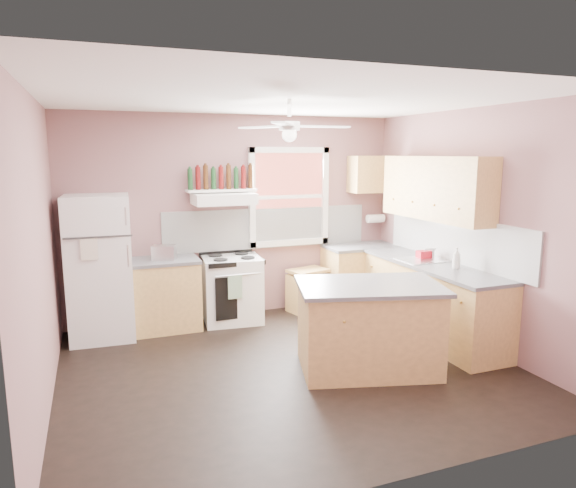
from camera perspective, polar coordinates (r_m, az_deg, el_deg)
name	(u,v)px	position (r m, az deg, el deg)	size (l,w,h in m)	color
floor	(289,368)	(5.47, 0.14, -13.60)	(4.50, 4.50, 0.00)	black
ceiling	(289,99)	(5.04, 0.16, 15.82)	(4.50, 4.50, 0.00)	white
wall_back	(236,217)	(6.99, -5.81, 3.05)	(4.50, 0.05, 2.70)	#7D5555
wall_right	(474,228)	(6.26, 20.01, 1.69)	(0.05, 4.00, 2.70)	#7D5555
wall_left	(35,256)	(4.78, -26.26, -1.16)	(0.05, 4.00, 2.70)	#7D5555
backsplash_back	(268,228)	(7.10, -2.19, 1.78)	(2.90, 0.03, 0.55)	white
backsplash_right	(454,239)	(6.48, 17.93, 0.51)	(0.03, 2.60, 0.55)	white
window_view	(289,197)	(7.15, 0.08, 5.27)	(1.00, 0.02, 1.20)	brown
window_frame	(289,197)	(7.13, 0.16, 5.26)	(1.16, 0.07, 1.36)	white
refrigerator	(100,268)	(6.48, -20.16, -2.47)	(0.73, 0.71, 1.72)	white
base_cabinet_left	(162,296)	(6.66, -13.81, -5.62)	(0.90, 0.60, 0.86)	#A58044
counter_left	(161,261)	(6.55, -13.98, -1.83)	(0.92, 0.62, 0.04)	#525255
toaster	(164,253)	(6.49, -13.60, -0.93)	(0.28, 0.16, 0.18)	silver
stove	(232,289)	(6.82, -6.24, -5.02)	(0.74, 0.64, 0.86)	white
range_hood	(224,199)	(6.64, -7.15, 5.00)	(0.78, 0.50, 0.14)	white
bottle_shelf	(221,190)	(6.75, -7.42, 5.93)	(0.90, 0.26, 0.03)	white
cart	(308,292)	(7.25, 2.22, -5.40)	(0.53, 0.35, 0.53)	#A58044
base_cabinet_corner	(360,277)	(7.50, 8.02, -3.66)	(1.00, 0.60, 0.86)	#A58044
base_cabinet_right	(431,301)	(6.47, 15.59, -6.15)	(0.60, 2.20, 0.86)	#A58044
counter_corner	(361,246)	(7.41, 8.10, -0.27)	(1.02, 0.62, 0.04)	#525255
counter_right	(432,265)	(6.36, 15.71, -2.26)	(0.62, 2.22, 0.04)	#525255
sink	(422,261)	(6.51, 14.67, -1.79)	(0.55, 0.45, 0.03)	silver
faucet	(433,254)	(6.59, 15.84, -1.04)	(0.03, 0.03, 0.14)	silver
upper_cabinet_right	(435,188)	(6.48, 16.03, 5.99)	(0.33, 1.80, 0.76)	#A58044
upper_cabinet_corner	(371,174)	(7.51, 9.16, 7.67)	(0.60, 0.33, 0.52)	#A58044
paper_towel	(375,219)	(7.65, 9.69, 2.81)	(0.12, 0.12, 0.26)	white
island	(368,329)	(5.36, 8.91, -9.28)	(1.35, 0.85, 0.86)	#A58044
island_top	(369,286)	(5.23, 9.04, -4.62)	(1.43, 0.93, 0.04)	#525255
ceiling_fan_hub	(289,126)	(5.02, 0.15, 12.98)	(0.20, 0.20, 0.08)	white
soap_bottle	(457,258)	(6.12, 18.22, -1.49)	(0.09, 0.10, 0.25)	silver
red_caddy	(424,255)	(6.62, 14.91, -1.14)	(0.18, 0.12, 0.10)	#B30F1E
wine_bottles	(221,178)	(6.74, -7.41, 7.29)	(0.86, 0.06, 0.31)	#143819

